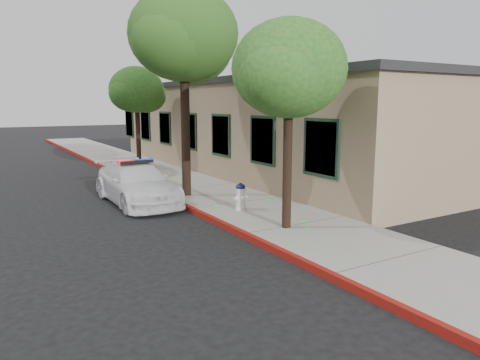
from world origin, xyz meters
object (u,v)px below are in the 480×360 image
object	(u,v)px
street_tree_mid	(183,40)
fire_hydrant	(241,196)
police_car	(137,183)
street_tree_near	(289,73)
street_tree_far	(137,92)
clapboard_building	(266,126)

from	to	relation	value
street_tree_mid	fire_hydrant	bearing A→B (deg)	-80.47
police_car	street_tree_near	distance (m)	6.53
street_tree_near	street_tree_far	world-z (taller)	street_tree_near
clapboard_building	police_car	distance (m)	8.65
street_tree_near	street_tree_mid	bearing A→B (deg)	95.58
street_tree_near	police_car	bearing A→B (deg)	111.95
clapboard_building	fire_hydrant	bearing A→B (deg)	-128.77
clapboard_building	street_tree_near	size ratio (longest dim) A/B	4.16
police_car	fire_hydrant	distance (m)	3.70
street_tree_near	street_tree_far	bearing A→B (deg)	89.16
police_car	street_tree_far	size ratio (longest dim) A/B	0.95
police_car	street_tree_near	bearing A→B (deg)	-68.87
fire_hydrant	street_tree_near	distance (m)	4.02
police_car	street_tree_far	xyz separation A→B (m)	(2.29, 6.56, 3.07)
clapboard_building	street_tree_near	xyz separation A→B (m)	(-5.50, -9.08, 1.77)
fire_hydrant	street_tree_far	bearing A→B (deg)	84.01
street_tree_near	clapboard_building	bearing A→B (deg)	58.80
fire_hydrant	street_tree_far	distance (m)	10.13
police_car	street_tree_near	world-z (taller)	street_tree_near
street_tree_near	street_tree_mid	size ratio (longest dim) A/B	0.75
street_tree_mid	street_tree_far	bearing A→B (deg)	84.48
clapboard_building	fire_hydrant	world-z (taller)	clapboard_building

